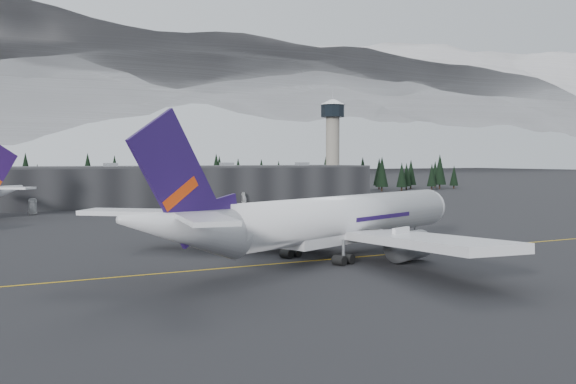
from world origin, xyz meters
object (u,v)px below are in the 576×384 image
jet_main (322,220)px  control_tower (333,137)px  terminal (142,185)px  gse_vehicle_a (33,213)px  gse_vehicle_b (244,202)px

jet_main → control_tower: bearing=36.5°
control_tower → jet_main: size_ratio=0.55×
control_tower → jet_main: 153.67m
terminal → control_tower: size_ratio=4.24×
control_tower → gse_vehicle_a: control_tower is taller
jet_main → gse_vehicle_b: bearing=50.7°
gse_vehicle_b → gse_vehicle_a: bearing=-79.8°
control_tower → jet_main: control_tower is taller
terminal → control_tower: control_tower is taller
jet_main → terminal: bearing=65.8°
terminal → jet_main: size_ratio=2.34×
terminal → gse_vehicle_b: 34.17m
control_tower → jet_main: bearing=-121.8°
jet_main → gse_vehicle_a: 105.82m
gse_vehicle_b → terminal: bearing=-116.5°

